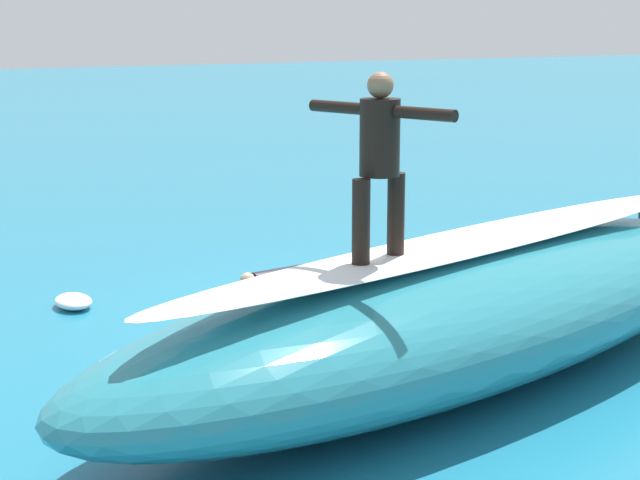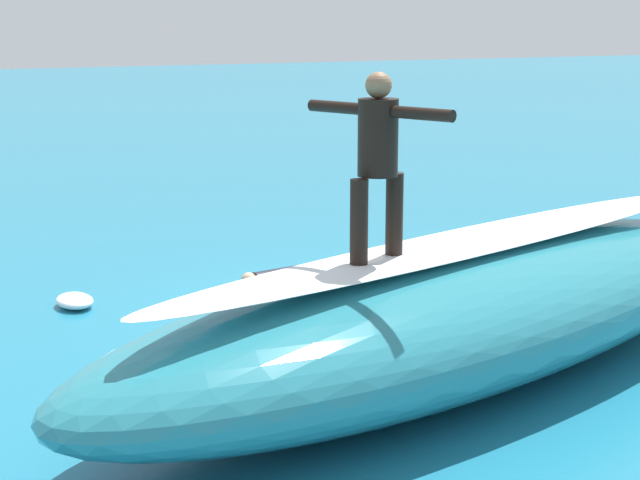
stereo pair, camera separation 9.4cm
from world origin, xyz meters
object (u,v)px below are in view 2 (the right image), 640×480
Objects in this scene: surfboard_paddling at (280,292)px; surfer_paddling at (288,278)px; surfboard_riding at (376,263)px; buoy_marker at (640,261)px; surfer_riding at (378,152)px.

surfer_paddling is (-0.12, -0.02, 0.17)m from surfboard_paddling.
surfboard_paddling is 1.21× the size of surfer_paddling.
surfboard_riding is 2.05× the size of buoy_marker.
surfer_riding is 0.86× the size of surfboard_paddling.
surfboard_paddling is at bearing -123.29° from surfboard_riding.
surfboard_riding is 1.06× the size of surfboard_paddling.
surfboard_paddling is 4.92m from buoy_marker.
surfboard_riding is at bearing 68.83° from surfboard_paddling.
surfboard_riding is 4.24m from surfer_paddling.
surfboard_riding is at bearing 67.22° from surfer_paddling.
surfer_paddling is (-0.89, -3.98, -2.18)m from surfer_riding.
surfer_riding is 1.66× the size of buoy_marker.
surfboard_riding is at bearing 41.17° from surfer_riding.
surfboard_riding reaches higher than surfboard_paddling.
surfer_riding is (-0.00, -0.00, 1.02)m from surfboard_riding.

